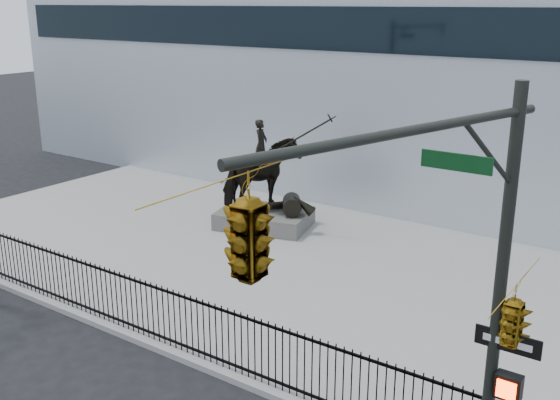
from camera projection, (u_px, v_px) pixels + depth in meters
The scene contains 7 objects.
ground at pixel (155, 386), 14.17m from camera, with size 120.00×120.00×0.00m, color black.
plaza at pixel (324, 276), 19.63m from camera, with size 30.00×12.00×0.15m, color #969693.
building at pixel (481, 84), 28.52m from camera, with size 44.00×14.00×9.00m, color silver.
picket_fence at pixel (193, 326), 14.89m from camera, with size 22.10×0.10×1.50m.
statue_plinth at pixel (264, 218), 23.67m from camera, with size 3.20×2.20×0.60m, color #54524C.
equestrian_statue at pixel (266, 177), 23.19m from camera, with size 3.97×3.01×3.47m.
traffic_signal_right at pixel (402, 281), 7.64m from camera, with size 2.17×6.86×7.00m.
Camera 1 is at (9.34, -8.58, 7.98)m, focal length 42.00 mm.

